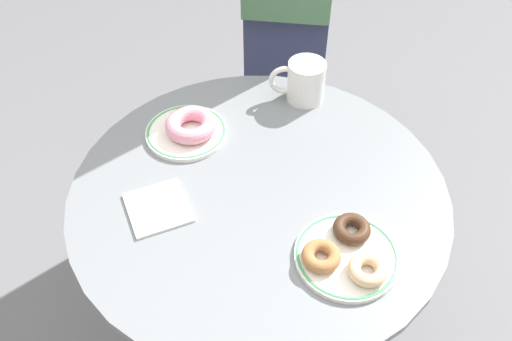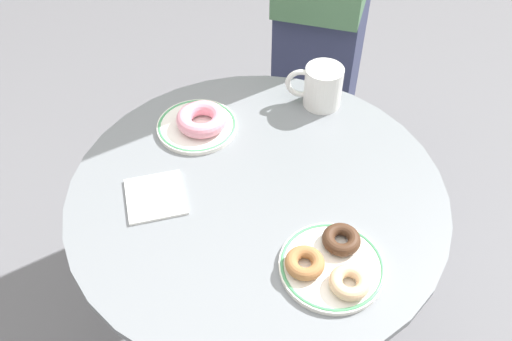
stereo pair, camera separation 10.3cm
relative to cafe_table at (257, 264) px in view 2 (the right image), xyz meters
The scene contains 9 objects.
cafe_table is the anchor object (origin of this frame).
plate_left 0.34m from the cafe_table, behind, with size 0.17×0.17×0.01m.
plate_right 0.34m from the cafe_table, ahead, with size 0.18×0.18×0.01m.
donut_pink_frosted 0.35m from the cafe_table, behind, with size 0.11×0.11×0.03m, color pink.
donut_glazed 0.39m from the cafe_table, ahead, with size 0.07×0.07×0.02m, color #E0B789.
donut_chocolate 0.34m from the cafe_table, 16.62° to the left, with size 0.07×0.07×0.02m, color #422819.
donut_cinnamon 0.34m from the cafe_table, ahead, with size 0.07×0.07×0.02m, color #A36B3D.
paper_napkin 0.32m from the cafe_table, 114.04° to the right, with size 0.11×0.11×0.01m, color white.
coffee_mug 0.43m from the cafe_table, 121.35° to the left, with size 0.10×0.11×0.09m.
Camera 2 is at (0.60, -0.35, 1.55)m, focal length 37.72 mm.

